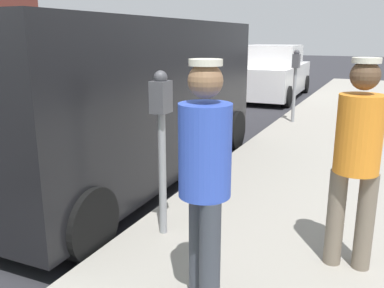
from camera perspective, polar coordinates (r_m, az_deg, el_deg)
ground_plane at (r=4.68m, az=-20.58°, el=-11.11°), size 80.00×80.00×0.00m
parking_meter_near at (r=3.70m, az=-4.21°, el=2.46°), size 0.14×0.18×1.52m
parking_meter_far at (r=9.09m, az=13.99°, el=9.36°), size 0.14×0.18×1.52m
pedestrian_in_blue at (r=2.67m, az=1.76°, el=-3.95°), size 0.34×0.34×1.68m
pedestrian_in_orange at (r=3.39m, az=21.69°, el=-1.16°), size 0.36×0.34×1.66m
parked_van at (r=5.78m, az=-9.76°, el=6.46°), size 2.22×5.24×2.15m
parked_sedan_ahead at (r=13.69m, az=10.71°, el=9.39°), size 2.07×4.46×1.65m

